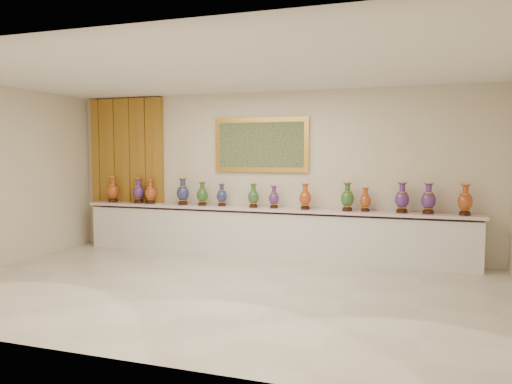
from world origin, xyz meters
TOP-DOWN VIEW (x-y plane):
  - ground at (0.00, 0.00)m, footprint 8.00×8.00m
  - room at (-2.57, 2.44)m, footprint 8.00×8.00m
  - counter at (0.00, 2.27)m, footprint 7.28×0.48m
  - vase_0 at (-3.24, 2.23)m, footprint 0.26×0.26m
  - vase_1 at (-2.68, 2.28)m, footprint 0.24×0.24m
  - vase_2 at (-2.39, 2.24)m, footprint 0.29×0.29m
  - vase_3 at (-1.68, 2.24)m, footprint 0.29×0.29m
  - vase_4 at (-1.28, 2.24)m, footprint 0.28×0.28m
  - vase_5 at (-0.90, 2.28)m, footprint 0.24×0.24m
  - vase_6 at (-0.25, 2.23)m, footprint 0.26×0.26m
  - vase_7 at (0.13, 2.26)m, footprint 0.24×0.24m
  - vase_8 at (0.71, 2.23)m, footprint 0.21×0.21m
  - vase_9 at (1.45, 2.22)m, footprint 0.30×0.30m
  - vase_10 at (1.74, 2.27)m, footprint 0.23×0.23m
  - vase_11 at (2.34, 2.26)m, footprint 0.29×0.29m
  - vase_12 at (2.75, 2.25)m, footprint 0.25×0.25m
  - vase_13 at (3.31, 2.24)m, footprint 0.24×0.24m
  - label_card at (-2.15, 2.13)m, footprint 0.10×0.06m

SIDE VIEW (x-z plane):
  - ground at x=0.00m, z-range 0.00..0.00m
  - counter at x=0.00m, z-range -0.01..0.89m
  - label_card at x=-2.15m, z-range 0.90..0.90m
  - vase_7 at x=0.13m, z-range 0.88..1.28m
  - vase_10 at x=1.74m, z-range 0.88..1.29m
  - vase_5 at x=-0.90m, z-range 0.88..1.30m
  - vase_6 at x=-0.25m, z-range 0.88..1.31m
  - vase_4 at x=-1.28m, z-range 0.88..1.33m
  - vase_8 at x=0.71m, z-range 0.88..1.33m
  - vase_2 at x=-2.39m, z-range 0.88..1.34m
  - vase_9 at x=1.45m, z-range 0.87..1.37m
  - vase_1 at x=-2.68m, z-range 0.87..1.37m
  - vase_13 at x=3.31m, z-range 0.87..1.37m
  - vase_12 at x=2.75m, z-range 0.87..1.38m
  - vase_11 at x=2.34m, z-range 0.87..1.38m
  - vase_3 at x=-1.68m, z-range 0.87..1.39m
  - vase_0 at x=-3.24m, z-range 0.87..1.39m
  - room at x=-2.57m, z-range -2.41..5.59m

